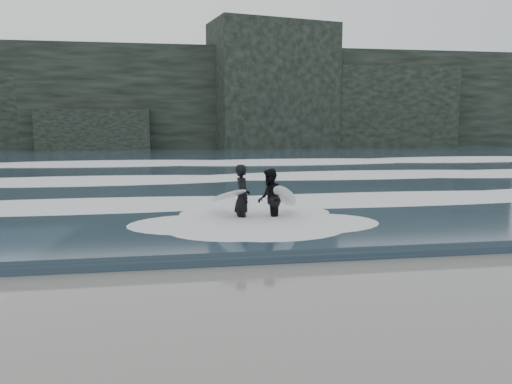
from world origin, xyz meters
TOP-DOWN VIEW (x-y plane):
  - ground at (0.00, 0.00)m, footprint 120.00×120.00m
  - sea at (0.00, 29.00)m, footprint 90.00×52.00m
  - headland at (0.00, 46.00)m, footprint 70.00×9.00m
  - foam_near at (0.00, 9.00)m, footprint 60.00×3.20m
  - foam_mid at (0.00, 16.00)m, footprint 60.00×4.00m
  - foam_far at (0.00, 25.00)m, footprint 60.00×4.80m
  - surfer_left at (0.84, 6.50)m, footprint 1.21×2.18m
  - surfer_right at (1.70, 6.35)m, footprint 1.38×1.94m

SIDE VIEW (x-z plane):
  - ground at x=0.00m, z-range 0.00..0.00m
  - sea at x=0.00m, z-range 0.00..0.30m
  - foam_near at x=0.00m, z-range 0.30..0.50m
  - foam_mid at x=0.00m, z-range 0.30..0.54m
  - foam_far at x=0.00m, z-range 0.30..0.60m
  - surfer_right at x=1.70m, z-range 0.01..1.63m
  - surfer_left at x=0.84m, z-range 0.01..1.74m
  - headland at x=0.00m, z-range 0.00..10.00m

